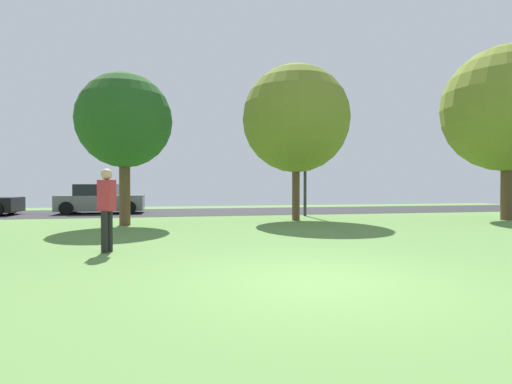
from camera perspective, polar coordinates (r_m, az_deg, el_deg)
The scene contains 8 objects.
ground_plane at distance 6.13m, azimuth 8.84°, elevation -12.47°, with size 44.00×44.00×0.00m, color #5B8442.
road_strip at distance 21.72m, azimuth -6.35°, elevation -2.79°, with size 44.00×6.40×0.01m, color #28282B.
maple_tree_far at distance 19.65m, azimuth 32.07°, elevation 9.94°, with size 5.12×5.12×7.11m.
oak_tree_left at distance 16.62m, azimuth 5.70°, elevation 10.26°, with size 4.35×4.35×6.29m.
oak_tree_center at distance 15.25m, azimuth -18.16°, elevation 9.53°, with size 3.35×3.35×5.41m.
person_thrower at distance 9.08m, azimuth -20.41°, elevation -1.82°, with size 0.39×0.35×1.77m.
parked_car_grey at distance 21.78m, azimuth -21.19°, elevation -1.08°, with size 4.13×2.03×1.47m.
street_lamp_post at distance 18.81m, azimuth 6.97°, elevation 3.48°, with size 0.14×0.14×4.50m, color #2D2D33.
Camera 1 is at (-2.12, -5.57, 1.42)m, focal length 28.21 mm.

